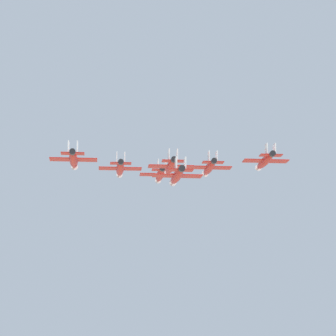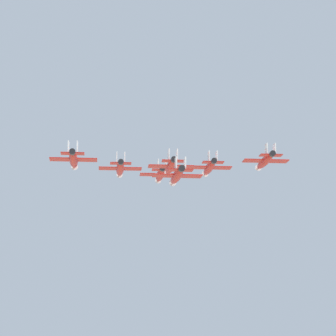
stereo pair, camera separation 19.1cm
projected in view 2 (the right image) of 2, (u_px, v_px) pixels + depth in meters
The scene contains 7 objects.
jet_lead at pixel (160, 175), 199.51m from camera, with size 11.30×16.94×3.80m.
jet_left_wingman at pixel (120, 169), 185.39m from camera, with size 10.94×16.40×3.68m.
jet_right_wingman at pixel (209, 168), 187.74m from camera, with size 11.21×16.78×3.77m.
jet_left_outer at pixel (74, 160), 171.36m from camera, with size 11.18×16.73×3.76m.
jet_right_outer at pixel (265, 161), 175.90m from camera, with size 10.93×16.34×3.68m.
jet_slot_rear at pixel (170, 167), 173.31m from camera, with size 10.79×16.13×3.63m.
jet_trailing at pixel (177, 176), 159.56m from camera, with size 10.79×16.05×3.65m.
Camera 2 is at (-82.72, 164.18, 106.93)m, focal length 80.35 mm.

